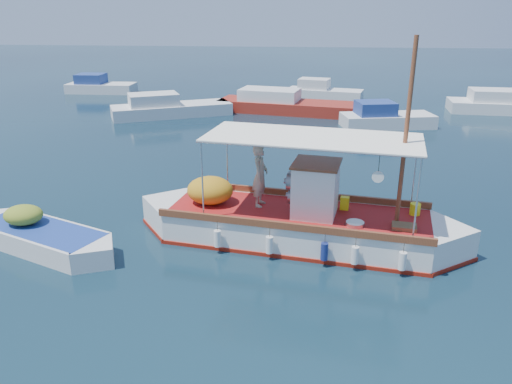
{
  "coord_description": "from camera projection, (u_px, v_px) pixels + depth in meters",
  "views": [
    {
      "loc": [
        0.56,
        -14.41,
        7.2
      ],
      "look_at": [
        -0.79,
        0.0,
        1.75
      ],
      "focal_mm": 35.0,
      "sensor_mm": 36.0,
      "label": 1
    }
  ],
  "objects": [
    {
      "name": "bg_boat_nw",
      "position": [
        168.0,
        109.0,
        34.17
      ],
      "size": [
        8.3,
        5.56,
        1.8
      ],
      "rotation": [
        0.0,
        0.0,
        0.43
      ],
      "color": "silver",
      "rests_on": "ground"
    },
    {
      "name": "ground",
      "position": [
        281.0,
        244.0,
        16.01
      ],
      "size": [
        160.0,
        160.0,
        0.0
      ],
      "primitive_type": "plane",
      "color": "black",
      "rests_on": "ground"
    },
    {
      "name": "dinghy",
      "position": [
        41.0,
        238.0,
        15.7
      ],
      "size": [
        5.49,
        3.23,
        1.46
      ],
      "rotation": [
        0.0,
        0.0,
        -0.4
      ],
      "color": "white",
      "rests_on": "ground"
    },
    {
      "name": "bg_boat_far_w",
      "position": [
        99.0,
        87.0,
        43.37
      ],
      "size": [
        5.75,
        2.32,
        1.8
      ],
      "rotation": [
        0.0,
        0.0,
        0.0
      ],
      "color": "silver",
      "rests_on": "ground"
    },
    {
      "name": "bg_boat_ne",
      "position": [
        385.0,
        119.0,
        31.16
      ],
      "size": [
        5.96,
        3.28,
        1.8
      ],
      "rotation": [
        0.0,
        0.0,
        0.2
      ],
      "color": "silver",
      "rests_on": "ground"
    },
    {
      "name": "fishing_caique",
      "position": [
        295.0,
        223.0,
        16.09
      ],
      "size": [
        10.78,
        4.31,
        6.67
      ],
      "rotation": [
        0.0,
        0.0,
        -0.17
      ],
      "color": "white",
      "rests_on": "ground"
    },
    {
      "name": "bg_boat_far_n",
      "position": [
        322.0,
        93.0,
        40.42
      ],
      "size": [
        6.29,
        3.34,
        1.8
      ],
      "rotation": [
        0.0,
        0.0,
        -0.23
      ],
      "color": "silver",
      "rests_on": "ground"
    },
    {
      "name": "bg_boat_e",
      "position": [
        512.0,
        106.0,
        35.24
      ],
      "size": [
        9.32,
        3.35,
        1.8
      ],
      "rotation": [
        0.0,
        0.0,
        -0.08
      ],
      "color": "silver",
      "rests_on": "ground"
    },
    {
      "name": "bg_boat_n",
      "position": [
        286.0,
        105.0,
        35.4
      ],
      "size": [
        10.64,
        4.82,
        1.8
      ],
      "rotation": [
        0.0,
        0.0,
        -0.2
      ],
      "color": "maroon",
      "rests_on": "ground"
    }
  ]
}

